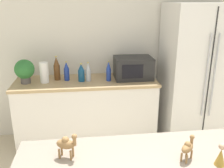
# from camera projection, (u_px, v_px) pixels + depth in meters

# --- Properties ---
(wall_back) EXTENTS (8.00, 0.06, 2.55)m
(wall_back) POSITION_uv_depth(u_px,v_px,m) (121.00, 45.00, 3.44)
(wall_back) COLOR silver
(wall_back) RESTS_ON ground_plane
(back_counter) EXTENTS (1.80, 0.63, 0.88)m
(back_counter) POSITION_uv_depth(u_px,v_px,m) (87.00, 112.00, 3.33)
(back_counter) COLOR silver
(back_counter) RESTS_ON ground_plane
(refrigerator) EXTENTS (0.85, 0.71, 1.83)m
(refrigerator) POSITION_uv_depth(u_px,v_px,m) (196.00, 75.00, 3.29)
(refrigerator) COLOR silver
(refrigerator) RESTS_ON ground_plane
(potted_plant) EXTENTS (0.24, 0.24, 0.30)m
(potted_plant) POSITION_uv_depth(u_px,v_px,m) (25.00, 70.00, 3.03)
(potted_plant) COLOR #595451
(potted_plant) RESTS_ON back_counter
(paper_towel_roll) EXTENTS (0.11, 0.11, 0.25)m
(paper_towel_roll) POSITION_uv_depth(u_px,v_px,m) (44.00, 73.00, 3.07)
(paper_towel_roll) COLOR white
(paper_towel_roll) RESTS_ON back_counter
(microwave) EXTENTS (0.48, 0.37, 0.28)m
(microwave) POSITION_uv_depth(u_px,v_px,m) (133.00, 68.00, 3.24)
(microwave) COLOR black
(microwave) RESTS_ON back_counter
(back_bottle_0) EXTENTS (0.07, 0.07, 0.25)m
(back_bottle_0) POSITION_uv_depth(u_px,v_px,m) (67.00, 71.00, 3.16)
(back_bottle_0) COLOR navy
(back_bottle_0) RESTS_ON back_counter
(back_bottle_1) EXTENTS (0.08, 0.08, 0.23)m
(back_bottle_1) POSITION_uv_depth(u_px,v_px,m) (81.00, 73.00, 3.12)
(back_bottle_1) COLOR navy
(back_bottle_1) RESTS_ON back_counter
(back_bottle_2) EXTENTS (0.07, 0.07, 0.24)m
(back_bottle_2) POSITION_uv_depth(u_px,v_px,m) (88.00, 72.00, 3.13)
(back_bottle_2) COLOR #B2B7BC
(back_bottle_2) RESTS_ON back_counter
(back_bottle_3) EXTENTS (0.06, 0.06, 0.25)m
(back_bottle_3) POSITION_uv_depth(u_px,v_px,m) (109.00, 72.00, 3.13)
(back_bottle_3) COLOR navy
(back_bottle_3) RESTS_ON back_counter
(back_bottle_4) EXTENTS (0.08, 0.08, 0.31)m
(back_bottle_4) POSITION_uv_depth(u_px,v_px,m) (57.00, 69.00, 3.17)
(back_bottle_4) COLOR brown
(back_bottle_4) RESTS_ON back_counter
(camel_figurine) EXTENTS (0.13, 0.09, 0.16)m
(camel_figurine) POSITION_uv_depth(u_px,v_px,m) (66.00, 144.00, 1.38)
(camel_figurine) COLOR olive
(camel_figurine) RESTS_ON bar_counter
(camel_figurine_second) EXTENTS (0.10, 0.10, 0.14)m
(camel_figurine_second) POSITION_uv_depth(u_px,v_px,m) (188.00, 147.00, 1.37)
(camel_figurine_second) COLOR olive
(camel_figurine_second) RESTS_ON bar_counter
(wise_man_figurine_crimson) EXTENTS (0.06, 0.06, 0.13)m
(wise_man_figurine_crimson) POSITION_uv_depth(u_px,v_px,m) (221.00, 156.00, 1.33)
(wise_man_figurine_crimson) COLOR #B28933
(wise_man_figurine_crimson) RESTS_ON bar_counter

